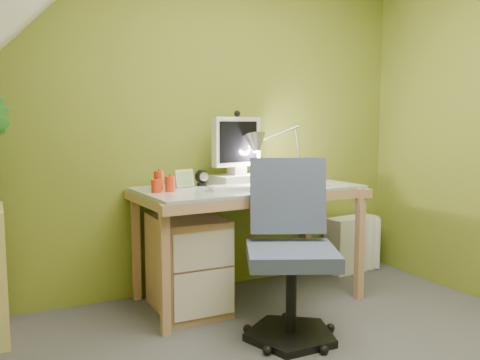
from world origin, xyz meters
name	(u,v)px	position (x,y,z in m)	size (l,w,h in m)	color
wall_back	(203,122)	(0.00, 1.60, 1.20)	(3.20, 0.01, 2.40)	olive
desk	(248,243)	(0.17, 1.23, 0.39)	(1.45, 0.72, 0.78)	tan
monitor	(237,146)	(0.17, 1.41, 1.04)	(0.38, 0.22, 0.52)	beige
speaker_left	(202,178)	(-0.10, 1.39, 0.83)	(0.09, 0.09, 0.11)	black
speaker_right	(272,173)	(0.44, 1.39, 0.84)	(0.10, 0.10, 0.12)	black
keyboard	(247,188)	(0.09, 1.09, 0.79)	(0.47, 0.15, 0.02)	white
mousepad	(308,185)	(0.55, 1.09, 0.78)	(0.24, 0.17, 0.01)	orange
mouse	(308,182)	(0.55, 1.09, 0.80)	(0.12, 0.08, 0.04)	silver
amber_tumbler	(278,180)	(0.35, 1.15, 0.82)	(0.07, 0.07, 0.09)	maroon
candle_cluster	(161,181)	(-0.43, 1.24, 0.84)	(0.16, 0.14, 0.12)	red
photo_frame_red	(293,173)	(0.59, 1.35, 0.83)	(0.14, 0.02, 0.12)	red
photo_frame_blue	(306,171)	(0.73, 1.39, 0.84)	(0.15, 0.02, 0.13)	navy
photo_frame_green	(184,178)	(-0.23, 1.37, 0.83)	(0.14, 0.02, 0.12)	#A8BA80
desk_lamp	(292,141)	(0.62, 1.41, 1.06)	(0.54, 0.23, 0.57)	#ACABB0
task_chair	(292,252)	(0.10, 0.56, 0.49)	(0.55, 0.55, 0.99)	#3F4867
radiator	(352,244)	(1.23, 1.46, 0.22)	(0.44, 0.18, 0.44)	silver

